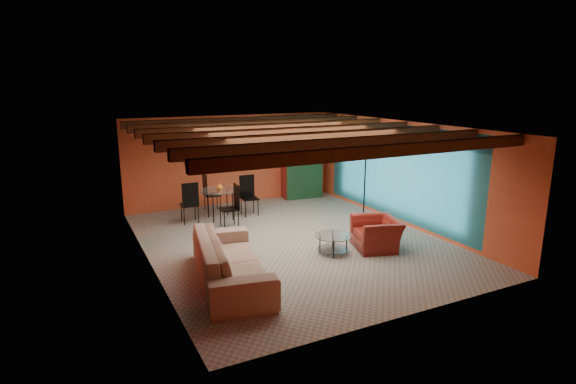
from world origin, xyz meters
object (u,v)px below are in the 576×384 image
dining_table (220,199)px  vase (219,175)px  armoire (300,166)px  floor_lamp (365,184)px  armchair (376,233)px  potted_plant (301,126)px  sofa (231,260)px  coffee_table (333,244)px

dining_table → vase: size_ratio=11.53×
dining_table → armoire: size_ratio=1.06×
dining_table → vase: bearing=180.0°
floor_lamp → vase: 3.87m
armchair → floor_lamp: floor_lamp is taller
dining_table → potted_plant: size_ratio=4.17×
armoire → potted_plant: size_ratio=3.94×
dining_table → armoire: (3.12, 1.20, 0.46)m
armchair → floor_lamp: (0.81, 1.62, 0.73)m
armchair → floor_lamp: size_ratio=0.50×
armchair → armoire: armoire is taller
dining_table → armoire: 3.37m
sofa → dining_table: 4.15m
sofa → coffee_table: 2.54m
sofa → floor_lamp: (4.34, 1.84, 0.65)m
dining_table → vase: vase is taller
coffee_table → floor_lamp: floor_lamp is taller
sofa → dining_table: size_ratio=1.35×
armchair → potted_plant: size_ratio=2.05×
coffee_table → floor_lamp: (1.84, 1.44, 0.87)m
coffee_table → dining_table: (-1.38, 3.60, 0.36)m
armchair → sofa: bearing=-69.7°
sofa → armoire: (4.25, 5.20, 0.60)m
armoire → floor_lamp: (0.10, -3.36, 0.05)m
coffee_table → sofa: bearing=-171.1°
sofa → armchair: 3.54m
armchair → dining_table: dining_table is taller
sofa → dining_table: dining_table is taller
floor_lamp → armoire: bearing=91.6°
coffee_table → armoire: bearing=70.1°
floor_lamp → potted_plant: 3.58m
potted_plant → dining_table: bearing=-159.0°
sofa → floor_lamp: size_ratio=1.36×
armchair → dining_table: size_ratio=0.49×
dining_table → armchair: bearing=-57.5°
potted_plant → vase: bearing=-159.0°
coffee_table → vase: 3.99m
sofa → potted_plant: bearing=-28.9°
dining_table → armoire: bearing=21.0°
vase → armchair: bearing=-57.5°
dining_table → potted_plant: (3.12, 1.20, 1.75)m
armoire → potted_plant: bearing=0.0°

